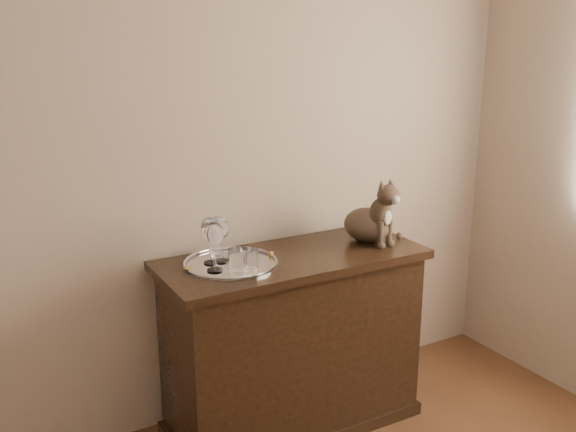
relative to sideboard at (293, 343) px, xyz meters
name	(u,v)px	position (x,y,z in m)	size (l,w,h in m)	color
wall_back	(132,144)	(-0.60, 0.31, 0.93)	(4.00, 0.10, 2.70)	#BEAA8F
sideboard	(293,343)	(0.00, 0.00, 0.00)	(1.20, 0.50, 0.85)	black
tray	(231,264)	(-0.29, 0.02, 0.43)	(0.40, 0.40, 0.01)	silver
wine_glass_a	(210,240)	(-0.36, 0.06, 0.53)	(0.08, 0.08, 0.20)	silver
wine_glass_b	(217,238)	(-0.32, 0.10, 0.53)	(0.07, 0.07, 0.19)	white
wine_glass_c	(214,247)	(-0.38, -0.03, 0.54)	(0.08, 0.08, 0.21)	silver
wine_glass_d	(221,240)	(-0.31, 0.06, 0.53)	(0.07, 0.07, 0.20)	white
tumbler_a	(249,258)	(-0.24, -0.06, 0.47)	(0.07, 0.07, 0.08)	white
tumbler_b	(238,260)	(-0.30, -0.06, 0.48)	(0.08, 0.08, 0.09)	silver
cat	(368,209)	(0.41, 0.01, 0.58)	(0.32, 0.29, 0.32)	brown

